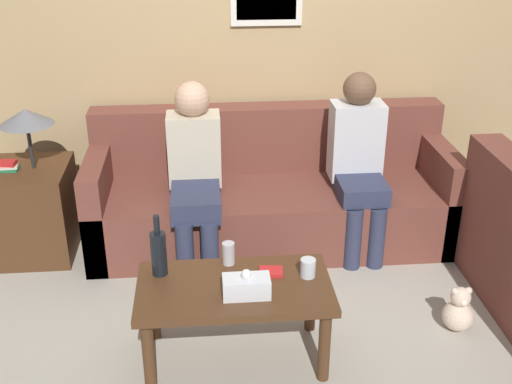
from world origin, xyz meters
TOP-DOWN VIEW (x-y plane):
  - ground_plane at (0.00, 0.00)m, footprint 16.00×16.00m
  - wall_back at (0.00, 0.93)m, footprint 9.00×0.08m
  - couch_main at (0.00, 0.50)m, footprint 2.44×0.82m
  - coffee_table at (-0.32, -0.78)m, footprint 0.98×0.53m
  - side_table_with_lamp at (-1.61, 0.42)m, footprint 0.55×0.55m
  - wine_bottle at (-0.70, -0.64)m, footprint 0.08×0.08m
  - drinking_glass at (0.05, -0.73)m, footprint 0.08×0.08m
  - book_stack at (-0.13, -0.69)m, footprint 0.13×0.10m
  - soda_can at (-0.34, -0.58)m, footprint 0.07×0.07m
  - tissue_box at (-0.27, -0.88)m, footprint 0.23×0.12m
  - person_left at (-0.51, 0.31)m, footprint 0.34×0.66m
  - person_right at (0.56, 0.34)m, footprint 0.34×0.57m
  - teddy_bear at (0.92, -0.65)m, footprint 0.17×0.17m

SIDE VIEW (x-z plane):
  - ground_plane at x=0.00m, z-range 0.00..0.00m
  - teddy_bear at x=0.92m, z-range -0.02..0.25m
  - couch_main at x=0.00m, z-range -0.13..0.75m
  - side_table_with_lamp at x=-1.61m, z-range -0.16..0.85m
  - coffee_table at x=-0.32m, z-range 0.15..0.60m
  - book_stack at x=-0.13m, z-range 0.45..0.47m
  - drinking_glass at x=0.05m, z-range 0.45..0.54m
  - tissue_box at x=-0.27m, z-range 0.43..0.57m
  - soda_can at x=-0.34m, z-range 0.45..0.57m
  - wine_bottle at x=-0.70m, z-range 0.41..0.74m
  - person_left at x=-0.51m, z-range 0.05..1.20m
  - person_right at x=0.56m, z-range 0.05..1.23m
  - wall_back at x=0.00m, z-range 0.00..2.60m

